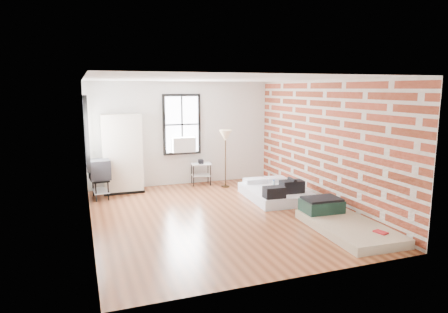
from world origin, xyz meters
name	(u,v)px	position (x,y,z in m)	size (l,w,h in m)	color
ground	(218,215)	(0.00, 0.00, 0.00)	(6.00, 6.00, 0.00)	brown
room_shell	(222,130)	(0.23, 0.36, 1.74)	(5.02, 6.02, 2.80)	silver
mattress_main	(277,192)	(1.74, 0.73, 0.16)	(1.43, 1.88, 0.58)	white
mattress_bare	(342,222)	(1.93, -1.55, 0.14)	(1.20, 2.14, 0.45)	#BEB089
wardrobe	(122,154)	(-1.63, 2.65, 0.99)	(1.02, 0.60, 1.98)	black
side_table	(201,168)	(0.45, 2.72, 0.47)	(0.58, 0.48, 0.70)	black
floor_lamp	(225,139)	(1.00, 2.25, 1.30)	(0.33, 0.33, 1.53)	black
tv_stand	(100,171)	(-2.21, 2.21, 0.67)	(0.51, 0.70, 0.94)	black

